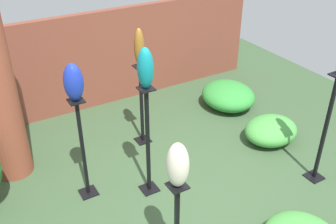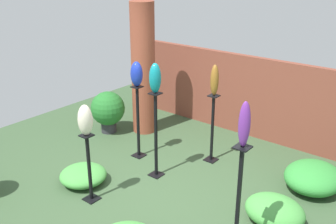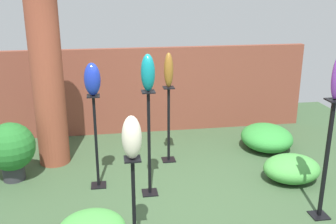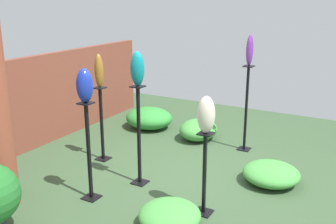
{
  "view_description": "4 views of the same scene",
  "coord_description": "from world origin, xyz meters",
  "px_view_note": "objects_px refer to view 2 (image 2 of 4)",
  "views": [
    {
      "loc": [
        -1.97,
        -2.78,
        3.21
      ],
      "look_at": [
        -0.17,
        0.31,
        1.1
      ],
      "focal_mm": 42.0,
      "sensor_mm": 36.0,
      "label": 1
    },
    {
      "loc": [
        3.19,
        -3.66,
        3.2
      ],
      "look_at": [
        -0.01,
        0.32,
        1.19
      ],
      "focal_mm": 42.0,
      "sensor_mm": 36.0,
      "label": 2
    },
    {
      "loc": [
        -0.85,
        -4.06,
        2.57
      ],
      "look_at": [
        -0.15,
        0.2,
        1.18
      ],
      "focal_mm": 42.0,
      "sensor_mm": 36.0,
      "label": 3
    },
    {
      "loc": [
        -4.44,
        -2.31,
        2.48
      ],
      "look_at": [
        0.05,
        0.22,
        0.95
      ],
      "focal_mm": 42.0,
      "sensor_mm": 36.0,
      "label": 4
    }
  ],
  "objects_px": {
    "pedestal_ivory": "(89,171)",
    "art_vase_teal": "(155,78)",
    "pedestal_cobalt": "(138,125)",
    "potted_plant_back_center": "(108,109)",
    "pedestal_teal": "(156,139)",
    "art_vase_ivory": "(85,120)",
    "art_vase_violet": "(244,124)",
    "pedestal_bronze": "(212,132)",
    "art_vase_bronze": "(215,80)",
    "art_vase_cobalt": "(137,74)",
    "pedestal_violet": "(238,210)",
    "brick_pillar": "(143,69)"
  },
  "relations": [
    {
      "from": "art_vase_cobalt",
      "to": "pedestal_ivory",
      "type": "bearing_deg",
      "value": -74.93
    },
    {
      "from": "pedestal_ivory",
      "to": "pedestal_violet",
      "type": "height_order",
      "value": "pedestal_violet"
    },
    {
      "from": "art_vase_teal",
      "to": "pedestal_bronze",
      "type": "bearing_deg",
      "value": 67.08
    },
    {
      "from": "brick_pillar",
      "to": "pedestal_teal",
      "type": "height_order",
      "value": "brick_pillar"
    },
    {
      "from": "art_vase_cobalt",
      "to": "potted_plant_back_center",
      "type": "height_order",
      "value": "art_vase_cobalt"
    },
    {
      "from": "pedestal_bronze",
      "to": "pedestal_violet",
      "type": "relative_size",
      "value": 0.82
    },
    {
      "from": "potted_plant_back_center",
      "to": "art_vase_violet",
      "type": "bearing_deg",
      "value": -22.49
    },
    {
      "from": "potted_plant_back_center",
      "to": "brick_pillar",
      "type": "bearing_deg",
      "value": 44.87
    },
    {
      "from": "art_vase_ivory",
      "to": "potted_plant_back_center",
      "type": "height_order",
      "value": "art_vase_ivory"
    },
    {
      "from": "pedestal_teal",
      "to": "art_vase_ivory",
      "type": "bearing_deg",
      "value": -104.5
    },
    {
      "from": "pedestal_cobalt",
      "to": "art_vase_bronze",
      "type": "bearing_deg",
      "value": 31.48
    },
    {
      "from": "art_vase_ivory",
      "to": "brick_pillar",
      "type": "bearing_deg",
      "value": 114.46
    },
    {
      "from": "brick_pillar",
      "to": "art_vase_teal",
      "type": "bearing_deg",
      "value": -41.99
    },
    {
      "from": "pedestal_ivory",
      "to": "pedestal_cobalt",
      "type": "bearing_deg",
      "value": 105.07
    },
    {
      "from": "pedestal_cobalt",
      "to": "pedestal_violet",
      "type": "xyz_separation_m",
      "value": [
        2.55,
        -1.15,
        0.08
      ]
    },
    {
      "from": "pedestal_bronze",
      "to": "pedestal_violet",
      "type": "height_order",
      "value": "pedestal_violet"
    },
    {
      "from": "pedestal_teal",
      "to": "art_vase_teal",
      "type": "relative_size",
      "value": 3.07
    },
    {
      "from": "art_vase_teal",
      "to": "potted_plant_back_center",
      "type": "relative_size",
      "value": 0.54
    },
    {
      "from": "pedestal_bronze",
      "to": "art_vase_bronze",
      "type": "relative_size",
      "value": 2.31
    },
    {
      "from": "art_vase_cobalt",
      "to": "art_vase_ivory",
      "type": "bearing_deg",
      "value": -74.93
    },
    {
      "from": "pedestal_ivory",
      "to": "pedestal_cobalt",
      "type": "distance_m",
      "value": 1.45
    },
    {
      "from": "brick_pillar",
      "to": "pedestal_violet",
      "type": "height_order",
      "value": "brick_pillar"
    },
    {
      "from": "pedestal_cobalt",
      "to": "art_vase_cobalt",
      "type": "height_order",
      "value": "art_vase_cobalt"
    },
    {
      "from": "art_vase_violet",
      "to": "brick_pillar",
      "type": "bearing_deg",
      "value": 147.66
    },
    {
      "from": "art_vase_cobalt",
      "to": "art_vase_teal",
      "type": "height_order",
      "value": "art_vase_teal"
    },
    {
      "from": "pedestal_cobalt",
      "to": "pedestal_teal",
      "type": "distance_m",
      "value": 0.73
    },
    {
      "from": "pedestal_ivory",
      "to": "art_vase_teal",
      "type": "relative_size",
      "value": 2.26
    },
    {
      "from": "art_vase_bronze",
      "to": "art_vase_violet",
      "type": "height_order",
      "value": "art_vase_violet"
    },
    {
      "from": "pedestal_cobalt",
      "to": "brick_pillar",
      "type": "bearing_deg",
      "value": 126.89
    },
    {
      "from": "pedestal_violet",
      "to": "pedestal_teal",
      "type": "bearing_deg",
      "value": 155.89
    },
    {
      "from": "pedestal_teal",
      "to": "art_vase_ivory",
      "type": "distance_m",
      "value": 1.27
    },
    {
      "from": "pedestal_cobalt",
      "to": "potted_plant_back_center",
      "type": "height_order",
      "value": "pedestal_cobalt"
    },
    {
      "from": "pedestal_ivory",
      "to": "art_vase_ivory",
      "type": "xyz_separation_m",
      "value": [
        0.0,
        0.0,
        0.76
      ]
    },
    {
      "from": "art_vase_violet",
      "to": "art_vase_teal",
      "type": "distance_m",
      "value": 2.07
    },
    {
      "from": "pedestal_ivory",
      "to": "pedestal_violet",
      "type": "bearing_deg",
      "value": 6.34
    },
    {
      "from": "pedestal_bronze",
      "to": "art_vase_ivory",
      "type": "distance_m",
      "value": 2.26
    },
    {
      "from": "brick_pillar",
      "to": "art_vase_ivory",
      "type": "height_order",
      "value": "brick_pillar"
    },
    {
      "from": "pedestal_cobalt",
      "to": "art_vase_bronze",
      "type": "height_order",
      "value": "art_vase_bronze"
    },
    {
      "from": "pedestal_bronze",
      "to": "potted_plant_back_center",
      "type": "bearing_deg",
      "value": -173.06
    },
    {
      "from": "pedestal_ivory",
      "to": "art_vase_violet",
      "type": "xyz_separation_m",
      "value": [
        2.17,
        0.24,
        1.21
      ]
    },
    {
      "from": "art_vase_cobalt",
      "to": "art_vase_violet",
      "type": "xyz_separation_m",
      "value": [
        2.55,
        -1.15,
        0.19
      ]
    },
    {
      "from": "art_vase_cobalt",
      "to": "pedestal_violet",
      "type": "bearing_deg",
      "value": -24.36
    },
    {
      "from": "pedestal_cobalt",
      "to": "art_vase_ivory",
      "type": "distance_m",
      "value": 1.58
    },
    {
      "from": "art_vase_bronze",
      "to": "art_vase_ivory",
      "type": "xyz_separation_m",
      "value": [
        -0.69,
        -2.04,
        -0.19
      ]
    },
    {
      "from": "potted_plant_back_center",
      "to": "art_vase_cobalt",
      "type": "bearing_deg",
      "value": -18.2
    },
    {
      "from": "pedestal_bronze",
      "to": "art_vase_bronze",
      "type": "distance_m",
      "value": 0.88
    },
    {
      "from": "art_vase_ivory",
      "to": "art_vase_cobalt",
      "type": "relative_size",
      "value": 1.04
    },
    {
      "from": "pedestal_violet",
      "to": "potted_plant_back_center",
      "type": "distance_m",
      "value": 4.01
    },
    {
      "from": "art_vase_bronze",
      "to": "pedestal_ivory",
      "type": "bearing_deg",
      "value": -108.54
    },
    {
      "from": "art_vase_ivory",
      "to": "art_vase_violet",
      "type": "height_order",
      "value": "art_vase_violet"
    }
  ]
}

